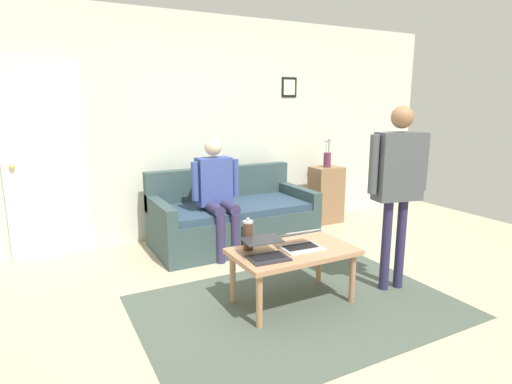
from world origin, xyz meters
The scene contains 13 objects.
ground_plane centered at (0.00, 0.00, 0.00)m, with size 7.68×7.68×0.00m, color #BEAD8D.
area_rug centered at (0.12, 0.15, 0.00)m, with size 2.56×1.77×0.01m, color #495448.
back_wall centered at (0.00, -2.20, 1.35)m, with size 7.04×0.11×2.70m.
interior_door centered at (1.83, -2.11, 1.02)m, with size 0.82×0.09×2.05m.
couch centered at (-0.08, -1.57, 0.30)m, with size 1.86×0.92×0.88m.
coffee_table centered at (0.12, 0.05, 0.42)m, with size 1.01×0.59×0.47m.
laptop_left centered at (0.04, 0.05, 0.52)m, with size 0.35×0.32×0.16m.
laptop_center centered at (0.40, 0.10, 0.52)m, with size 0.33×0.36×0.13m.
french_press centered at (0.45, -0.12, 0.60)m, with size 0.10×0.08×0.27m.
side_shelf centered at (-1.63, -1.81, 0.39)m, with size 0.42×0.32×0.78m.
flower_vase centered at (-1.63, -1.81, 0.91)m, with size 0.10×0.10×0.40m.
person_standing centered at (-0.83, 0.24, 1.05)m, with size 0.58×0.26×1.63m.
person_seated centered at (0.21, -1.34, 0.73)m, with size 0.55×0.51×1.28m.
Camera 1 is at (1.93, 2.83, 1.66)m, focal length 29.59 mm.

